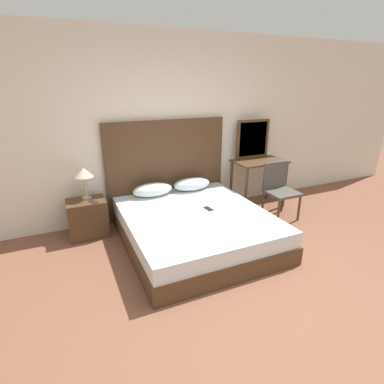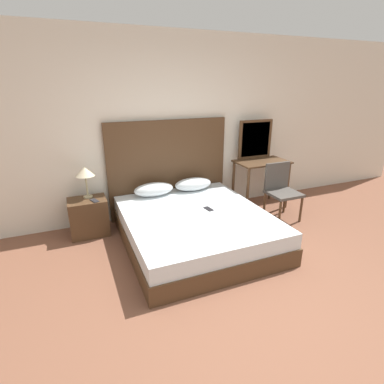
{
  "view_description": "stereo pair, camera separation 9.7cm",
  "coord_description": "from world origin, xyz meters",
  "px_view_note": "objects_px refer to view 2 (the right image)",
  "views": [
    {
      "loc": [
        -1.54,
        -1.8,
        2.0
      ],
      "look_at": [
        -0.06,
        1.5,
        0.67
      ],
      "focal_mm": 28.0,
      "sensor_mm": 36.0,
      "label": 1
    },
    {
      "loc": [
        -1.45,
        -1.84,
        2.0
      ],
      "look_at": [
        -0.06,
        1.5,
        0.67
      ],
      "focal_mm": 28.0,
      "sensor_mm": 36.0,
      "label": 2
    }
  ],
  "objects_px": {
    "phone_on_nightstand": "(94,201)",
    "vanity_desk": "(261,170)",
    "phone_on_bed": "(208,209)",
    "chair": "(281,188)",
    "table_lamp": "(85,172)",
    "nightstand": "(89,217)",
    "bed": "(195,227)"
  },
  "relations": [
    {
      "from": "phone_on_nightstand",
      "to": "vanity_desk",
      "type": "distance_m",
      "value": 2.66
    },
    {
      "from": "phone_on_bed",
      "to": "chair",
      "type": "height_order",
      "value": "chair"
    },
    {
      "from": "table_lamp",
      "to": "phone_on_nightstand",
      "type": "distance_m",
      "value": 0.4
    },
    {
      "from": "phone_on_bed",
      "to": "phone_on_nightstand",
      "type": "distance_m",
      "value": 1.52
    },
    {
      "from": "phone_on_bed",
      "to": "vanity_desk",
      "type": "bearing_deg",
      "value": 27.43
    },
    {
      "from": "phone_on_nightstand",
      "to": "chair",
      "type": "relative_size",
      "value": 0.19
    },
    {
      "from": "nightstand",
      "to": "phone_on_nightstand",
      "type": "height_order",
      "value": "phone_on_nightstand"
    },
    {
      "from": "chair",
      "to": "phone_on_bed",
      "type": "bearing_deg",
      "value": -172.17
    },
    {
      "from": "table_lamp",
      "to": "phone_on_nightstand",
      "type": "bearing_deg",
      "value": -69.06
    },
    {
      "from": "bed",
      "to": "nightstand",
      "type": "relative_size",
      "value": 3.91
    },
    {
      "from": "bed",
      "to": "vanity_desk",
      "type": "bearing_deg",
      "value": 25.16
    },
    {
      "from": "bed",
      "to": "table_lamp",
      "type": "xyz_separation_m",
      "value": [
        -1.24,
        0.84,
        0.67
      ]
    },
    {
      "from": "bed",
      "to": "phone_on_nightstand",
      "type": "height_order",
      "value": "phone_on_nightstand"
    },
    {
      "from": "nightstand",
      "to": "chair",
      "type": "distance_m",
      "value": 2.85
    },
    {
      "from": "bed",
      "to": "phone_on_bed",
      "type": "xyz_separation_m",
      "value": [
        0.21,
        0.04,
        0.22
      ]
    },
    {
      "from": "phone_on_bed",
      "to": "table_lamp",
      "type": "relative_size",
      "value": 0.36
    },
    {
      "from": "nightstand",
      "to": "vanity_desk",
      "type": "bearing_deg",
      "value": -1.43
    },
    {
      "from": "bed",
      "to": "phone_on_nightstand",
      "type": "xyz_separation_m",
      "value": [
        -1.17,
        0.67,
        0.31
      ]
    },
    {
      "from": "nightstand",
      "to": "phone_on_nightstand",
      "type": "xyz_separation_m",
      "value": [
        0.09,
        -0.1,
        0.26
      ]
    },
    {
      "from": "bed",
      "to": "nightstand",
      "type": "bearing_deg",
      "value": 148.73
    },
    {
      "from": "nightstand",
      "to": "phone_on_nightstand",
      "type": "bearing_deg",
      "value": -45.69
    },
    {
      "from": "phone_on_bed",
      "to": "phone_on_nightstand",
      "type": "xyz_separation_m",
      "value": [
        -1.38,
        0.64,
        0.1
      ]
    },
    {
      "from": "phone_on_bed",
      "to": "table_lamp",
      "type": "distance_m",
      "value": 1.72
    },
    {
      "from": "nightstand",
      "to": "vanity_desk",
      "type": "xyz_separation_m",
      "value": [
        2.75,
        -0.07,
        0.39
      ]
    },
    {
      "from": "nightstand",
      "to": "phone_on_nightstand",
      "type": "relative_size",
      "value": 3.13
    },
    {
      "from": "nightstand",
      "to": "table_lamp",
      "type": "xyz_separation_m",
      "value": [
        0.03,
        0.08,
        0.62
      ]
    },
    {
      "from": "nightstand",
      "to": "chair",
      "type": "bearing_deg",
      "value": -11.21
    },
    {
      "from": "phone_on_bed",
      "to": "phone_on_nightstand",
      "type": "height_order",
      "value": "phone_on_nightstand"
    },
    {
      "from": "phone_on_bed",
      "to": "bed",
      "type": "bearing_deg",
      "value": -170.4
    },
    {
      "from": "phone_on_bed",
      "to": "chair",
      "type": "xyz_separation_m",
      "value": [
        1.31,
        0.18,
        0.06
      ]
    },
    {
      "from": "bed",
      "to": "phone_on_bed",
      "type": "bearing_deg",
      "value": 9.6
    },
    {
      "from": "phone_on_nightstand",
      "to": "vanity_desk",
      "type": "relative_size",
      "value": 0.19
    }
  ]
}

